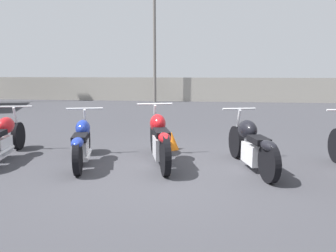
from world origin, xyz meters
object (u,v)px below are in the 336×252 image
object	(u,v)px
motorcycle_slot_1	(82,142)
motorcycle_slot_3	(252,144)
traffic_cone_near	(172,141)
light_pole_right	(154,26)
motorcycle_slot_0	(2,138)
motorcycle_slot_2	(159,139)

from	to	relation	value
motorcycle_slot_1	motorcycle_slot_3	bearing A→B (deg)	-14.62
traffic_cone_near	motorcycle_slot_3	bearing A→B (deg)	-39.43
traffic_cone_near	light_pole_right	bearing A→B (deg)	101.35
light_pole_right	motorcycle_slot_0	world-z (taller)	light_pole_right
motorcycle_slot_2	motorcycle_slot_3	distance (m)	1.62
motorcycle_slot_0	motorcycle_slot_3	size ratio (longest dim) A/B	1.04
motorcycle_slot_2	traffic_cone_near	size ratio (longest dim) A/B	5.46
motorcycle_slot_0	traffic_cone_near	xyz separation A→B (m)	(3.10, 1.22, -0.22)
motorcycle_slot_0	motorcycle_slot_2	xyz separation A→B (m)	(3.01, 0.08, 0.05)
light_pole_right	motorcycle_slot_1	size ratio (longest dim) A/B	3.35
motorcycle_slot_0	motorcycle_slot_3	world-z (taller)	motorcycle_slot_3
motorcycle_slot_3	traffic_cone_near	world-z (taller)	motorcycle_slot_3
light_pole_right	motorcycle_slot_3	bearing A→B (deg)	-72.96
light_pole_right	traffic_cone_near	xyz separation A→B (m)	(2.16, -10.77, -3.81)
motorcycle_slot_2	motorcycle_slot_3	bearing A→B (deg)	-20.49
light_pole_right	motorcycle_slot_3	xyz separation A→B (m)	(3.69, -12.03, -3.57)
motorcycle_slot_1	light_pole_right	bearing A→B (deg)	77.72
motorcycle_slot_1	motorcycle_slot_2	distance (m)	1.40
motorcycle_slot_0	traffic_cone_near	world-z (taller)	motorcycle_slot_0
motorcycle_slot_2	traffic_cone_near	distance (m)	1.17
motorcycle_slot_1	motorcycle_slot_2	bearing A→B (deg)	-8.73
light_pole_right	motorcycle_slot_0	distance (m)	12.55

